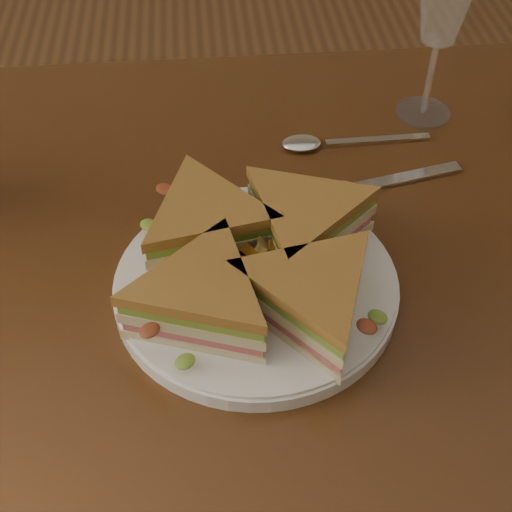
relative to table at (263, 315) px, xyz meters
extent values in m
cube|color=#321A0B|center=(0.00, 0.00, 0.08)|extent=(1.20, 0.80, 0.04)
cylinder|color=white|center=(-0.01, -0.05, 0.11)|extent=(0.28, 0.28, 0.02)
cube|color=silver|center=(0.16, 0.18, 0.10)|extent=(0.13, 0.01, 0.00)
ellipsoid|color=silver|center=(0.06, 0.18, 0.10)|extent=(0.05, 0.03, 0.01)
cube|color=silver|center=(0.15, 0.10, 0.10)|extent=(0.20, 0.06, 0.00)
cube|color=silver|center=(0.06, 0.08, 0.10)|extent=(0.05, 0.02, 0.00)
cylinder|color=white|center=(0.23, 0.23, 0.10)|extent=(0.07, 0.07, 0.00)
cylinder|color=white|center=(0.23, 0.23, 0.15)|extent=(0.01, 0.01, 0.10)
camera|label=1|loc=(-0.05, -0.52, 0.63)|focal=50.00mm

